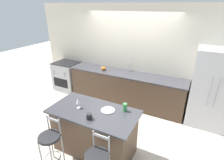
{
  "coord_description": "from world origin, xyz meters",
  "views": [
    {
      "loc": [
        1.7,
        -3.77,
        2.66
      ],
      "look_at": [
        0.08,
        -0.59,
        1.11
      ],
      "focal_mm": 28.0,
      "sensor_mm": 36.0,
      "label": 1
    }
  ],
  "objects": [
    {
      "name": "bar_stool_near",
      "position": [
        -0.25,
        -2.22,
        0.54
      ],
      "size": [
        0.36,
        0.36,
        0.96
      ],
      "color": "#99999E",
      "rests_on": "ground_plane"
    },
    {
      "name": "wall_back",
      "position": [
        0.0,
        0.71,
        1.35
      ],
      "size": [
        6.0,
        0.07,
        2.7
      ],
      "color": "beige",
      "rests_on": "ground_plane"
    },
    {
      "name": "ground_plane",
      "position": [
        0.0,
        0.0,
        0.0
      ],
      "size": [
        18.0,
        18.0,
        0.0
      ],
      "primitive_type": "plane",
      "color": "beige"
    },
    {
      "name": "refrigerator",
      "position": [
        2.11,
        0.36,
        0.91
      ],
      "size": [
        0.87,
        0.69,
        1.82
      ],
      "color": "#BCBCC1",
      "rests_on": "ground_plane"
    },
    {
      "name": "sink_faucet",
      "position": [
        0.0,
        0.59,
        1.07
      ],
      "size": [
        0.02,
        0.13,
        0.22
      ],
      "color": "#ADAFB5",
      "rests_on": "back_counter"
    },
    {
      "name": "kitchen_island",
      "position": [
        0.2,
        -1.57,
        0.46
      ],
      "size": [
        1.61,
        0.83,
        0.91
      ],
      "color": "#4C3828",
      "rests_on": "ground_plane"
    },
    {
      "name": "wine_glass",
      "position": [
        -0.09,
        -1.61,
        1.05
      ],
      "size": [
        0.07,
        0.07,
        0.2
      ],
      "color": "white",
      "rests_on": "kitchen_island"
    },
    {
      "name": "coffee_mug",
      "position": [
        0.27,
        -1.8,
        0.96
      ],
      "size": [
        0.13,
        0.09,
        0.1
      ],
      "color": "#232326",
      "rests_on": "kitchen_island"
    },
    {
      "name": "oven_range",
      "position": [
        -2.08,
        0.36,
        0.47
      ],
      "size": [
        0.77,
        0.69,
        0.93
      ],
      "color": "#ADAFB5",
      "rests_on": "ground_plane"
    },
    {
      "name": "back_counter",
      "position": [
        0.0,
        0.38,
        0.47
      ],
      "size": [
        3.3,
        0.69,
        0.93
      ],
      "color": "#4C3828",
      "rests_on": "ground_plane"
    },
    {
      "name": "dinner_plate",
      "position": [
        0.43,
        -1.44,
        0.92
      ],
      "size": [
        0.25,
        0.25,
        0.02
      ],
      "color": "beige",
      "rests_on": "kitchen_island"
    },
    {
      "name": "tumbler_cup",
      "position": [
        0.71,
        -1.31,
        0.98
      ],
      "size": [
        0.08,
        0.08,
        0.15
      ],
      "color": "#3D934C",
      "rests_on": "kitchen_island"
    },
    {
      "name": "pumpkin_decoration",
      "position": [
        -0.65,
        0.3,
        0.98
      ],
      "size": [
        0.14,
        0.14,
        0.13
      ],
      "color": "orange",
      "rests_on": "back_counter"
    }
  ]
}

